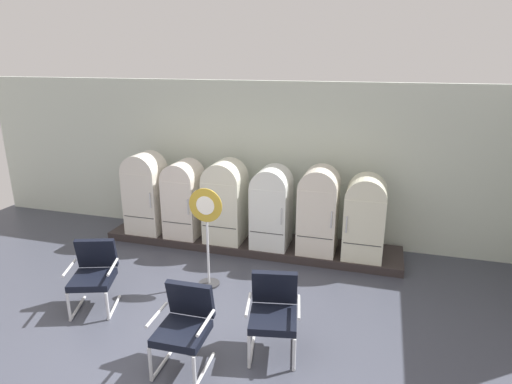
% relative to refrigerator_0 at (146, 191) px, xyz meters
% --- Properties ---
extents(ground, '(12.00, 10.00, 0.05)m').
position_rel_refrigerator_0_xyz_m(ground, '(1.99, -2.89, -0.96)').
color(ground, '#3C3F4C').
extents(back_wall, '(11.76, 0.12, 2.92)m').
position_rel_refrigerator_0_xyz_m(back_wall, '(1.99, 0.77, 0.54)').
color(back_wall, silver).
rests_on(back_wall, ground).
extents(display_plinth, '(5.33, 0.95, 0.14)m').
position_rel_refrigerator_0_xyz_m(display_plinth, '(1.99, 0.13, -0.87)').
color(display_plinth, '#302928').
rests_on(display_plinth, ground).
extents(refrigerator_0, '(0.66, 0.63, 1.51)m').
position_rel_refrigerator_0_xyz_m(refrigerator_0, '(0.00, 0.00, 0.00)').
color(refrigerator_0, silver).
rests_on(refrigerator_0, display_plinth).
extents(refrigerator_1, '(0.60, 0.69, 1.40)m').
position_rel_refrigerator_0_xyz_m(refrigerator_1, '(0.76, 0.03, -0.06)').
color(refrigerator_1, silver).
rests_on(refrigerator_1, display_plinth).
extents(refrigerator_2, '(0.67, 0.68, 1.46)m').
position_rel_refrigerator_0_xyz_m(refrigerator_2, '(1.57, 0.02, -0.03)').
color(refrigerator_2, silver).
rests_on(refrigerator_2, display_plinth).
extents(refrigerator_3, '(0.63, 0.67, 1.41)m').
position_rel_refrigerator_0_xyz_m(refrigerator_3, '(2.41, 0.02, -0.05)').
color(refrigerator_3, white).
rests_on(refrigerator_3, display_plinth).
extents(refrigerator_4, '(0.63, 0.67, 1.46)m').
position_rel_refrigerator_0_xyz_m(refrigerator_4, '(3.22, 0.02, -0.02)').
color(refrigerator_4, silver).
rests_on(refrigerator_4, display_plinth).
extents(refrigerator_5, '(0.64, 0.65, 1.38)m').
position_rel_refrigerator_0_xyz_m(refrigerator_5, '(3.98, 0.01, -0.07)').
color(refrigerator_5, beige).
rests_on(refrigerator_5, display_plinth).
extents(armchair_left, '(0.73, 0.78, 0.94)m').
position_rel_refrigerator_0_xyz_m(armchair_left, '(0.53, -2.34, -0.41)').
color(armchair_left, silver).
rests_on(armchair_left, ground).
extents(armchair_right, '(0.69, 0.73, 0.94)m').
position_rel_refrigerator_0_xyz_m(armchair_right, '(3.10, -2.55, -0.41)').
color(armchair_right, silver).
rests_on(armchair_right, ground).
extents(armchair_center, '(0.62, 0.66, 0.94)m').
position_rel_refrigerator_0_xyz_m(armchair_center, '(2.23, -3.07, -0.41)').
color(armchair_center, silver).
rests_on(armchair_center, ground).
extents(sign_stand, '(0.50, 0.32, 1.54)m').
position_rel_refrigerator_0_xyz_m(sign_stand, '(1.80, -1.38, -0.14)').
color(sign_stand, '#2D2D30').
rests_on(sign_stand, ground).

